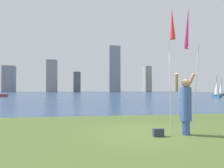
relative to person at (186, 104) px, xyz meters
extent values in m
cube|color=navy|center=(-0.92, 62.72, -0.96)|extent=(120.00, 115.46, 0.12)
cube|color=#232D14|center=(-0.92, 4.99, -0.93)|extent=(120.00, 0.70, 0.02)
cylinder|color=#3F59A5|center=(0.00, -0.01, -0.69)|extent=(0.23, 0.23, 0.42)
cylinder|color=#3F59A5|center=(0.00, -0.01, 0.01)|extent=(0.34, 0.34, 0.99)
sphere|color=tan|center=(0.00, -0.01, 0.62)|extent=(0.24, 0.24, 0.24)
cylinder|color=tan|center=(-0.22, 0.13, 0.65)|extent=(0.24, 0.38, 0.57)
cylinder|color=tan|center=(0.22, 0.13, 0.65)|extent=(0.24, 0.38, 0.57)
cylinder|color=#B2B2B7|center=(-0.41, 0.15, 0.51)|extent=(0.02, 0.17, 2.82)
cone|color=red|center=(-0.41, -0.03, 2.39)|extent=(0.16, 0.21, 0.96)
sphere|color=yellow|center=(-0.41, 0.00, 1.92)|extent=(0.06, 0.06, 0.06)
cylinder|color=#B2B2B7|center=(0.41, 0.15, 0.44)|extent=(0.02, 0.41, 2.66)
cone|color=#D83399|center=(0.41, 0.64, 2.48)|extent=(0.16, 0.36, 1.39)
sphere|color=yellow|center=(0.41, 0.54, 1.79)|extent=(0.06, 0.06, 0.06)
cube|color=#33384C|center=(-0.89, -0.10, -0.79)|extent=(0.31, 0.15, 0.23)
cube|color=brown|center=(27.30, 36.30, -0.70)|extent=(2.01, 0.99, 0.39)
cylinder|color=#47474C|center=(27.30, 36.30, 1.24)|extent=(0.06, 0.06, 3.50)
cone|color=white|center=(27.16, 36.31, 0.54)|extent=(1.05, 1.05, 2.10)
cube|color=#2D6084|center=(19.36, 26.56, -0.66)|extent=(0.71, 1.79, 0.49)
cylinder|color=#47474C|center=(19.36, 26.56, 1.09)|extent=(0.06, 0.06, 3.02)
cone|color=silver|center=(19.38, 26.43, 0.78)|extent=(0.97, 0.97, 2.38)
cube|color=gray|center=(-35.68, 108.50, 5.49)|extent=(5.55, 4.92, 12.78)
cube|color=gray|center=(-14.98, 105.99, 6.95)|extent=(4.91, 5.84, 15.70)
cube|color=#565B66|center=(-2.75, 103.48, 3.98)|extent=(3.40, 6.57, 9.76)
cube|color=gray|center=(15.47, 102.92, 10.43)|extent=(5.47, 7.34, 22.67)
cube|color=gray|center=(33.18, 103.96, 5.70)|extent=(3.29, 5.60, 13.21)
camera|label=1|loc=(-3.21, -6.12, 0.45)|focal=35.41mm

